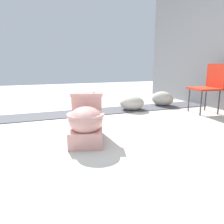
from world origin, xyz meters
The scene contains 6 objects.
ground_plane centered at (0.00, 0.00, 0.00)m, with size 14.00×14.00×0.00m, color #B7B2A8.
gravel_strip centered at (-1.23, 0.50, 0.01)m, with size 0.56×8.00×0.01m, color #4C4C51.
toilet centered at (0.14, 0.11, 0.22)m, with size 0.71×0.55×0.52m.
folding_chair_left centered at (-0.49, 2.44, 0.51)m, with size 0.49×0.49×0.83m.
boulder_near centered at (-1.16, 1.30, 0.13)m, with size 0.44×0.41×0.26m, color #ADA899.
boulder_far centered at (-1.32, 2.07, 0.15)m, with size 0.44×0.35×0.29m, color #ADA899.
Camera 1 is at (2.37, -0.46, 0.83)m, focal length 35.00 mm.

